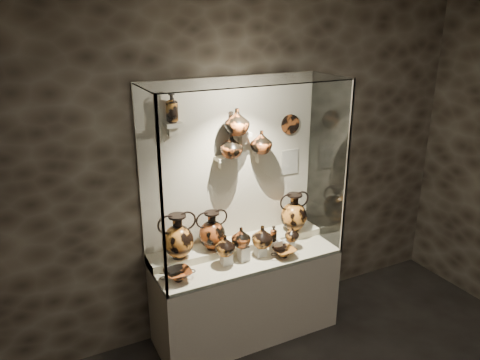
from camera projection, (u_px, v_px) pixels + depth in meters
name	position (u px, v px, depth m)	size (l,w,h in m)	color
wall_back	(230.00, 165.00, 4.25)	(5.00, 0.02, 3.20)	#2E251C
plinth	(246.00, 296.00, 4.38)	(1.70, 0.60, 0.80)	beige
front_tier	(246.00, 257.00, 4.25)	(1.68, 0.58, 0.03)	beige
rear_tier	(237.00, 246.00, 4.38)	(1.70, 0.25, 0.10)	beige
back_panel	(230.00, 165.00, 4.25)	(1.70, 0.03, 1.60)	beige
glass_front	(263.00, 186.00, 3.73)	(1.70, 0.01, 1.60)	white
glass_left	(150.00, 192.00, 3.62)	(0.01, 0.60, 1.60)	white
glass_right	(327.00, 162.00, 4.34)	(0.01, 0.60, 1.60)	white
glass_top	(247.00, 81.00, 3.71)	(1.70, 0.60, 0.01)	white
frame_post_left	(162.00, 204.00, 3.38)	(0.02, 0.02, 1.60)	gray
frame_post_right	(347.00, 171.00, 4.09)	(0.02, 0.02, 1.60)	gray
pedestal_a	(226.00, 259.00, 4.09)	(0.09, 0.09, 0.10)	beige
pedestal_b	(244.00, 253.00, 4.16)	(0.09, 0.09, 0.13)	beige
pedestal_c	(260.00, 251.00, 4.23)	(0.09, 0.09, 0.09)	beige
pedestal_d	(276.00, 246.00, 4.30)	(0.09, 0.09, 0.12)	beige
pedestal_e	(288.00, 244.00, 4.36)	(0.09, 0.09, 0.08)	beige
bracket_ul	(173.00, 125.00, 3.80)	(0.14, 0.12, 0.04)	beige
bracket_ca	(224.00, 159.00, 4.11)	(0.14, 0.12, 0.04)	beige
bracket_cb	(244.00, 134.00, 4.12)	(0.10, 0.12, 0.04)	beige
bracket_cc	(262.00, 153.00, 4.27)	(0.14, 0.12, 0.04)	beige
amphora_left	(178.00, 236.00, 4.01)	(0.32, 0.32, 0.40)	#C57125
amphora_mid	(212.00, 230.00, 4.17)	(0.29, 0.29, 0.36)	#A1471C
amphora_right	(294.00, 212.00, 4.52)	(0.31, 0.31, 0.38)	#C57125
jug_a	(225.00, 245.00, 4.02)	(0.18, 0.18, 0.18)	#C57125
jug_b	(241.00, 237.00, 4.11)	(0.17, 0.17, 0.18)	#A1471C
jug_c	(262.00, 236.00, 4.18)	(0.19, 0.19, 0.20)	#C57125
jug_e	(292.00, 234.00, 4.32)	(0.13, 0.13, 0.14)	#C57125
lekythos_small	(273.00, 233.00, 4.22)	(0.07, 0.07, 0.17)	#A1471C
kylix_left	(178.00, 274.00, 3.83)	(0.28, 0.24, 0.11)	#A1471C
kylix_right	(284.00, 252.00, 4.20)	(0.26, 0.22, 0.10)	#C57125
lekythos_tall	(172.00, 106.00, 3.74)	(0.11, 0.11, 0.27)	#C57125
ovoid_vase_a	(231.00, 146.00, 4.05)	(0.20, 0.20, 0.21)	#A1471C
ovoid_vase_b	(237.00, 122.00, 3.99)	(0.22, 0.22, 0.23)	#A1471C
ovoid_vase_c	(261.00, 142.00, 4.17)	(0.20, 0.20, 0.21)	#A1471C
wall_plate	(290.00, 124.00, 4.37)	(0.19, 0.19, 0.02)	brown
info_placard	(290.00, 162.00, 4.51)	(0.18, 0.01, 0.24)	beige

